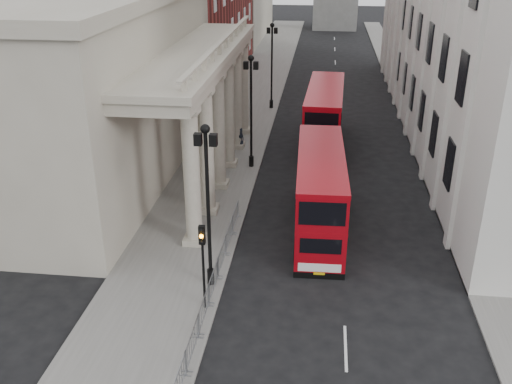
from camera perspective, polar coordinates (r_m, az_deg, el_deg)
name	(u,v)px	position (r m, az deg, el deg)	size (l,w,h in m)	color
ground	(207,337)	(25.82, -4.89, -14.25)	(260.00, 260.00, 0.00)	black
sidewalk_west	(239,126)	(52.76, -1.70, 6.66)	(6.00, 140.00, 0.12)	slate
sidewalk_east	(423,132)	(52.99, 16.34, 5.75)	(3.00, 140.00, 0.12)	slate
kerb	(271,127)	(52.42, 1.52, 6.55)	(0.20, 140.00, 0.14)	slate
portico_building	(107,92)	(41.81, -14.64, 9.62)	(9.00, 28.00, 12.00)	#A19987
lamp_post_south	(208,197)	(26.69, -4.84, -0.47)	(1.05, 0.44, 8.32)	black
lamp_post_mid	(251,104)	(41.56, -0.49, 8.76)	(1.05, 0.44, 8.32)	black
lamp_post_north	(272,60)	(57.04, 1.59, 13.05)	(1.05, 0.44, 8.32)	black
traffic_light	(203,252)	(25.76, -5.36, -6.00)	(0.28, 0.33, 4.30)	black
crowd_barriers	(209,295)	(27.23, -4.74, -10.19)	(0.50, 18.75, 1.10)	gray
bus_near	(320,191)	(33.28, 6.40, 0.07)	(2.97, 11.05, 4.74)	maroon
bus_far	(324,116)	(47.02, 6.84, 7.52)	(3.20, 11.64, 4.99)	#AE0811
pedestrian_a	(194,174)	(39.84, -6.22, 1.80)	(0.57, 0.37, 1.55)	#222227
pedestrian_b	(216,156)	(42.79, -4.00, 3.60)	(0.82, 0.64, 1.69)	#2A2421
pedestrian_c	(240,138)	(46.57, -1.64, 5.46)	(0.87, 0.56, 1.77)	black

